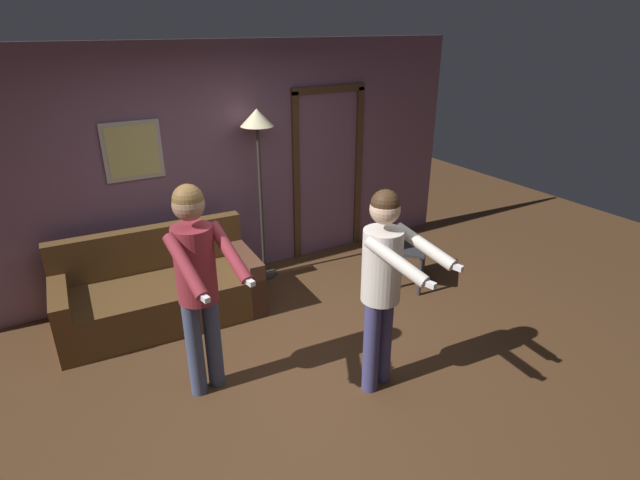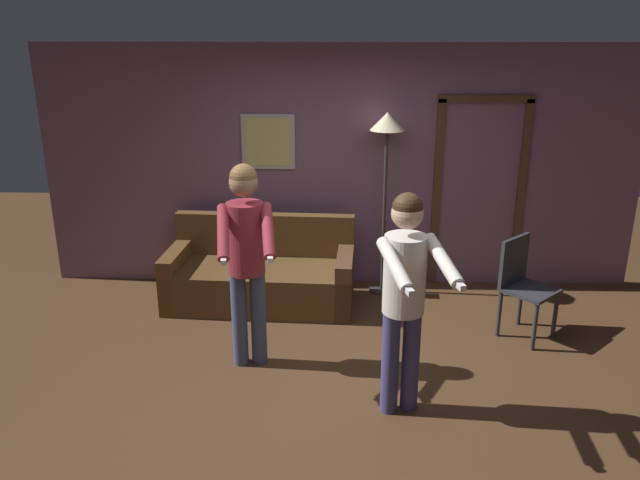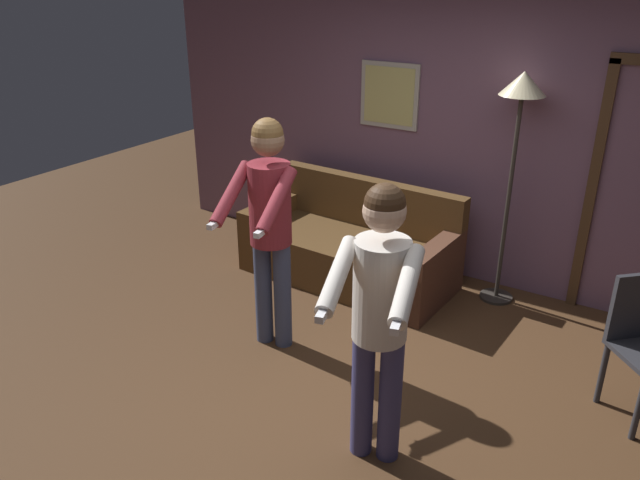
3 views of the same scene
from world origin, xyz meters
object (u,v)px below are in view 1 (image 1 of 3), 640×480
Objects in this scene: person_standing_left at (197,274)px; person_standing_right at (384,275)px; couch at (160,293)px; torchiere_lamp at (258,138)px; dining_chair_distant at (399,242)px.

person_standing_left is 1.38m from person_standing_right.
couch is 1.49m from person_standing_left.
dining_chair_distant is at bearing -39.06° from torchiere_lamp.
torchiere_lamp reaches higher than person_standing_right.
dining_chair_distant is at bearing 14.40° from person_standing_left.
torchiere_lamp reaches higher than person_standing_left.
torchiere_lamp is (1.28, 0.33, 1.35)m from couch.
torchiere_lamp is at bearing 89.57° from person_standing_right.
torchiere_lamp reaches higher than dining_chair_distant.
person_standing_right is at bearing -133.56° from dining_chair_distant.
person_standing_left is at bearing -165.60° from dining_chair_distant.
couch is at bearing 123.16° from person_standing_right.
couch is 1.12× the size of person_standing_left.
person_standing_right is at bearing -90.43° from torchiere_lamp.
torchiere_lamp is at bearing 14.54° from couch.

